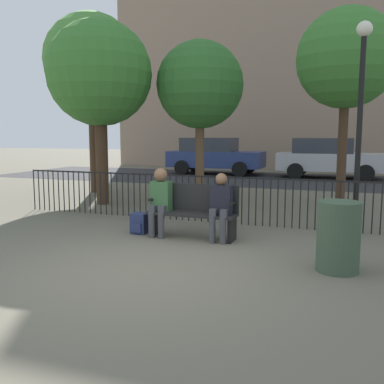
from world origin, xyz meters
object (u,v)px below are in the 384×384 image
object	(u,v)px
tree_2	(200,86)
lamp_post	(361,95)
tree_1	(346,59)
seated_person_0	(160,198)
parked_car_0	(214,155)
park_bench	(194,209)
parked_car_1	(329,157)
tree_3	(92,62)
trash_bin	(338,237)
backpack	(139,223)
seated_person_1	(221,204)
tree_0	(99,74)

from	to	relation	value
tree_2	lamp_post	world-z (taller)	tree_2
tree_1	lamp_post	world-z (taller)	tree_1
lamp_post	tree_1	bearing A→B (deg)	98.22
seated_person_0	parked_car_0	distance (m)	11.92
seated_person_0	tree_1	world-z (taller)	tree_1
tree_1	parked_car_0	size ratio (longest dim) A/B	1.10
park_bench	parked_car_1	world-z (taller)	parked_car_1
tree_3	parked_car_1	world-z (taller)	tree_3
trash_bin	park_bench	bearing A→B (deg)	155.20
lamp_post	trash_bin	size ratio (longest dim) A/B	4.10
tree_1	parked_car_1	world-z (taller)	tree_1
backpack	trash_bin	world-z (taller)	trash_bin
seated_person_1	parked_car_1	size ratio (longest dim) A/B	0.27
seated_person_0	tree_1	distance (m)	5.62
tree_0	lamp_post	xyz separation A→B (m)	(6.04, -0.92, -0.76)
tree_1	trash_bin	size ratio (longest dim) A/B	5.03
park_bench	parked_car_0	xyz separation A→B (m)	(-3.20, 11.50, 0.36)
tree_3	parked_car_1	xyz separation A→B (m)	(6.56, 6.91, -3.06)
tree_1	tree_2	world-z (taller)	tree_1
tree_0	tree_3	distance (m)	2.46
tree_2	tree_3	bearing A→B (deg)	168.65
park_bench	tree_2	world-z (taller)	tree_2
seated_person_1	trash_bin	size ratio (longest dim) A/B	1.24
park_bench	backpack	world-z (taller)	park_bench
seated_person_1	lamp_post	bearing A→B (deg)	40.12
seated_person_1	trash_bin	distance (m)	2.12
seated_person_1	backpack	size ratio (longest dim) A/B	3.09
seated_person_0	backpack	distance (m)	0.67
backpack	lamp_post	xyz separation A→B (m)	(3.64, 1.72, 2.30)
tree_3	backpack	bearing A→B (deg)	-49.73
park_bench	tree_1	world-z (taller)	tree_1
seated_person_0	park_bench	bearing A→B (deg)	12.50
tree_0	parked_car_0	xyz separation A→B (m)	(0.21, 8.94, -2.40)
tree_2	tree_3	world-z (taller)	tree_3
tree_3	trash_bin	bearing A→B (deg)	-37.51
lamp_post	parked_car_0	bearing A→B (deg)	120.61
tree_1	parked_car_0	bearing A→B (deg)	125.66
trash_bin	seated_person_0	bearing A→B (deg)	161.72
tree_2	lamp_post	distance (m)	4.37
tree_2	tree_3	distance (m)	3.85
backpack	trash_bin	distance (m)	3.57
seated_person_0	seated_person_1	size ratio (longest dim) A/B	1.05
parked_car_0	trash_bin	distance (m)	13.80
park_bench	trash_bin	distance (m)	2.64
tree_2	tree_3	size ratio (longest dim) A/B	0.77
backpack	parked_car_1	xyz separation A→B (m)	(2.72, 11.44, 0.66)
seated_person_0	lamp_post	world-z (taller)	lamp_post
seated_person_0	parked_car_0	xyz separation A→B (m)	(-2.63, 11.63, 0.16)
tree_3	parked_car_1	distance (m)	10.01
tree_2	parked_car_0	distance (m)	8.33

